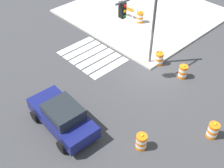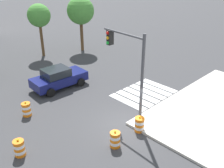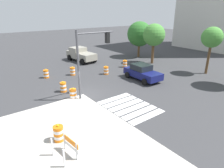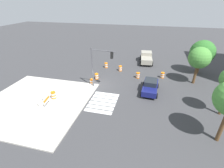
% 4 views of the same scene
% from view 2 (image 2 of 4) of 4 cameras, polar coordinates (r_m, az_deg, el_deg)
% --- Properties ---
extents(ground_plane, '(120.00, 120.00, 0.00)m').
position_cam_2_polar(ground_plane, '(15.83, 3.08, -9.04)').
color(ground_plane, '#38383A').
extents(crosswalk_stripes, '(4.35, 3.20, 0.02)m').
position_cam_2_polar(crosswalk_stripes, '(19.45, 7.18, -2.07)').
color(crosswalk_stripes, silver).
rests_on(crosswalk_stripes, ground).
extents(sports_car, '(4.39, 2.30, 1.63)m').
position_cam_2_polar(sports_car, '(20.34, -11.86, 1.37)').
color(sports_car, navy).
rests_on(sports_car, ground).
extents(traffic_barrel_crosswalk_end, '(0.56, 0.56, 1.02)m').
position_cam_2_polar(traffic_barrel_crosswalk_end, '(14.17, -20.03, -13.30)').
color(traffic_barrel_crosswalk_end, orange).
rests_on(traffic_barrel_crosswalk_end, ground).
extents(traffic_barrel_median_near, '(0.56, 0.56, 1.02)m').
position_cam_2_polar(traffic_barrel_median_near, '(17.32, -18.59, -5.39)').
color(traffic_barrel_median_near, orange).
rests_on(traffic_barrel_median_near, ground).
extents(traffic_barrel_median_far, '(0.56, 0.56, 1.02)m').
position_cam_2_polar(traffic_barrel_median_far, '(15.10, 6.16, -8.98)').
color(traffic_barrel_median_far, orange).
rests_on(traffic_barrel_median_far, ground).
extents(traffic_barrel_far_curb, '(0.56, 0.56, 1.02)m').
position_cam_2_polar(traffic_barrel_far_curb, '(13.90, 0.69, -12.28)').
color(traffic_barrel_far_curb, orange).
rests_on(traffic_barrel_far_curb, ground).
extents(traffic_light_pole, '(0.48, 3.29, 5.50)m').
position_cam_2_polar(traffic_light_pole, '(14.76, 3.61, 5.44)').
color(traffic_light_pole, '#4C4C51').
rests_on(traffic_light_pole, sidewalk_corner).
extents(street_tree_streetside_mid, '(2.29, 2.29, 5.34)m').
position_cam_2_polar(street_tree_streetside_mid, '(27.12, -16.02, 14.42)').
color(street_tree_streetside_mid, brown).
rests_on(street_tree_streetside_mid, ground).
extents(street_tree_streetside_far, '(2.88, 2.88, 5.78)m').
position_cam_2_polar(street_tree_streetside_far, '(28.14, -7.05, 15.89)').
color(street_tree_streetside_far, brown).
rests_on(street_tree_streetside_far, ground).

